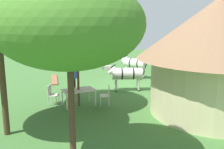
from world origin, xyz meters
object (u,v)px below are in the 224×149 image
object	(u,v)px
patio_chair_near_lawn	(52,94)
standing_watcher	(158,59)
patio_dining_table	(79,91)
shade_umbrella	(77,43)
acacia_tree_far_lawn	(69,24)
zebra_by_umbrella	(126,74)
thatched_hut	(217,50)
guest_beside_umbrella	(74,76)
zebra_nearest_camera	(134,63)
patio_chair_east_end	(107,94)

from	to	relation	value
patio_chair_near_lawn	standing_watcher	bearing A→B (deg)	146.27
patio_dining_table	patio_chair_near_lawn	size ratio (longest dim) A/B	1.74
shade_umbrella	acacia_tree_far_lawn	size ratio (longest dim) A/B	0.84
zebra_by_umbrella	standing_watcher	bearing A→B (deg)	-30.98
thatched_hut	guest_beside_umbrella	bearing A→B (deg)	-38.51
guest_beside_umbrella	acacia_tree_far_lawn	xyz separation A→B (m)	(0.69, 6.95, 2.72)
zebra_nearest_camera	patio_dining_table	bearing A→B (deg)	-173.40
guest_beside_umbrella	zebra_nearest_camera	world-z (taller)	guest_beside_umbrella
standing_watcher	patio_dining_table	bearing A→B (deg)	83.38
thatched_hut	standing_watcher	distance (m)	8.32
standing_watcher	zebra_nearest_camera	world-z (taller)	standing_watcher
guest_beside_umbrella	patio_dining_table	bearing A→B (deg)	30.98
guest_beside_umbrella	standing_watcher	world-z (taller)	standing_watcher
zebra_nearest_camera	thatched_hut	bearing A→B (deg)	-124.30
zebra_by_umbrella	shade_umbrella	bearing A→B (deg)	135.08
guest_beside_umbrella	zebra_by_umbrella	bearing A→B (deg)	118.66
patio_chair_near_lawn	thatched_hut	bearing A→B (deg)	87.80
patio_dining_table	patio_chair_east_end	world-z (taller)	patio_chair_east_end
patio_chair_near_lawn	acacia_tree_far_lawn	size ratio (longest dim) A/B	0.19
patio_dining_table	zebra_nearest_camera	distance (m)	6.47
guest_beside_umbrella	zebra_nearest_camera	distance (m)	5.14
zebra_nearest_camera	zebra_by_umbrella	size ratio (longest dim) A/B	0.76
patio_chair_near_lawn	standing_watcher	world-z (taller)	standing_watcher
patio_dining_table	zebra_nearest_camera	bearing A→B (deg)	-130.82
thatched_hut	guest_beside_umbrella	world-z (taller)	thatched_hut
zebra_nearest_camera	zebra_by_umbrella	world-z (taller)	zebra_nearest_camera
patio_chair_near_lawn	zebra_by_umbrella	bearing A→B (deg)	130.65
zebra_nearest_camera	zebra_by_umbrella	bearing A→B (deg)	-158.54
zebra_by_umbrella	patio_chair_east_end	bearing A→B (deg)	154.75
thatched_hut	zebra_by_umbrella	bearing A→B (deg)	-58.86
zebra_nearest_camera	acacia_tree_far_lawn	world-z (taller)	acacia_tree_far_lawn
patio_chair_east_end	guest_beside_umbrella	bearing A→B (deg)	40.31
patio_dining_table	guest_beside_umbrella	distance (m)	2.01
zebra_by_umbrella	acacia_tree_far_lawn	world-z (taller)	acacia_tree_far_lawn
patio_chair_near_lawn	zebra_nearest_camera	xyz separation A→B (m)	(-5.39, -4.46, 0.43)
patio_chair_near_lawn	zebra_nearest_camera	size ratio (longest dim) A/B	0.52
shade_umbrella	guest_beside_umbrella	bearing A→B (deg)	-89.45
acacia_tree_far_lawn	patio_chair_near_lawn	bearing A→B (deg)	-85.08
guest_beside_umbrella	standing_watcher	distance (m)	7.44
thatched_hut	zebra_nearest_camera	world-z (taller)	thatched_hut
zebra_nearest_camera	acacia_tree_far_lawn	bearing A→B (deg)	-159.17
patio_chair_east_end	standing_watcher	distance (m)	7.99
shade_umbrella	patio_chair_near_lawn	distance (m)	2.59
guest_beside_umbrella	acacia_tree_far_lawn	distance (m)	7.49
patio_chair_near_lawn	zebra_by_umbrella	world-z (taller)	zebra_by_umbrella
patio_dining_table	acacia_tree_far_lawn	bearing A→B (deg)	81.90
thatched_hut	patio_chair_east_end	world-z (taller)	thatched_hut
thatched_hut	patio_dining_table	bearing A→B (deg)	-22.75
patio_chair_east_end	zebra_nearest_camera	size ratio (longest dim) A/B	0.52
thatched_hut	zebra_by_umbrella	size ratio (longest dim) A/B	2.81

